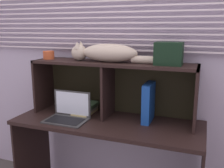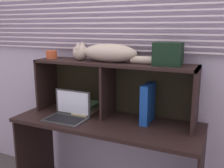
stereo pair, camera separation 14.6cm
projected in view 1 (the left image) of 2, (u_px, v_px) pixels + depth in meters
The scene contains 9 objects.
back_panel_with_blinds at pixel (120, 56), 2.27m from camera, with size 4.40×0.08×2.50m.
desk at pixel (107, 138), 2.11m from camera, with size 1.52×0.57×0.77m.
hutch_shelf_unit at pixel (113, 79), 2.15m from camera, with size 1.36×0.31×0.47m.
cat at pixel (107, 53), 2.09m from camera, with size 0.82×0.17×0.16m.
laptop at pixel (68, 114), 2.10m from camera, with size 0.34×0.23×0.23m.
binder_upright at pixel (148, 102), 2.05m from camera, with size 0.06×0.23×0.31m, color #164297.
book_stack at pixel (85, 109), 2.26m from camera, with size 0.15×0.27×0.08m.
small_basket at pixel (49, 55), 2.28m from camera, with size 0.10×0.10×0.07m, color #C15029.
storage_box at pixel (169, 54), 1.91m from camera, with size 0.20×0.16×0.17m, color black.
Camera 1 is at (0.72, -1.60, 1.51)m, focal length 41.13 mm.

